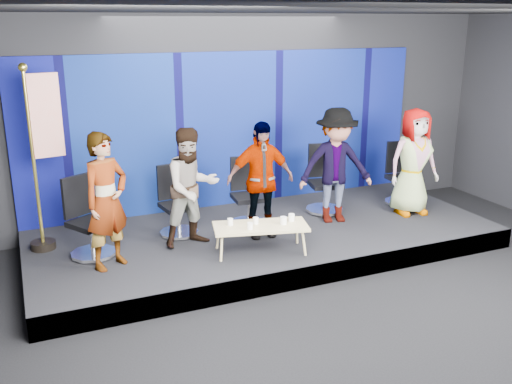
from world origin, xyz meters
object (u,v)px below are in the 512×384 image
mug_b (250,226)px  panelist_e (413,162)px  chair_e (402,184)px  flag_stand (43,154)px  chair_c (248,203)px  mug_e (292,217)px  chair_a (89,230)px  panelist_c (260,180)px  panelist_b (192,188)px  mug_d (283,221)px  mug_a (230,222)px  mug_c (256,221)px  panelist_d (336,166)px  panelist_a (107,201)px  chair_d (324,190)px  coffee_table (260,227)px  chair_b (177,212)px

mug_b → panelist_e: bearing=11.6°
chair_e → flag_stand: size_ratio=0.42×
chair_c → mug_e: (0.20, -1.13, 0.10)m
chair_a → mug_e: chair_a is taller
flag_stand → mug_b: bearing=-39.4°
chair_c → panelist_c: 0.72m
panelist_c → chair_e: bearing=13.7°
panelist_b → chair_e: 3.96m
flag_stand → mug_d: bearing=-35.0°
chair_e → mug_a: chair_e is taller
mug_c → panelist_d: bearing=21.4°
panelist_b → mug_c: bearing=-46.0°
flag_stand → panelist_c: bearing=-23.3°
panelist_a → panelist_e: bearing=-28.2°
chair_d → flag_stand: size_ratio=0.44×
panelist_a → chair_c: size_ratio=1.68×
coffee_table → panelist_e: bearing=10.7°
panelist_a → panelist_d: (3.58, 0.37, 0.02)m
mug_b → mug_d: size_ratio=0.86×
panelist_d → chair_d: bearing=91.2°
panelist_a → panelist_b: size_ratio=1.05×
chair_d → mug_b: size_ratio=12.27×
panelist_a → mug_b: (1.79, -0.44, -0.45)m
panelist_b → mug_a: 0.74m
panelist_e → mug_a: (-3.35, -0.39, -0.43)m
mug_a → mug_e: (0.85, -0.19, 0.01)m
mug_a → panelist_b: bearing=129.2°
chair_b → chair_c: chair_c is taller
panelist_b → chair_d: 2.57m
chair_c → chair_a: bearing=-167.8°
panelist_a → coffee_table: bearing=-40.7°
panelist_d → mug_d: 1.59m
chair_d → flag_stand: (-4.33, 0.11, 0.99)m
chair_a → mug_d: (2.49, -0.91, 0.09)m
chair_a → chair_b: size_ratio=1.05×
chair_c → chair_d: (1.43, 0.10, 0.02)m
chair_a → panelist_d: panelist_d is taller
mug_a → mug_c: mug_a is taller
panelist_c → flag_stand: size_ratio=0.67×
mug_b → mug_c: size_ratio=1.02×
mug_e → chair_c: bearing=100.1°
chair_c → mug_d: bearing=-82.8°
mug_b → mug_d: bearing=-0.4°
panelist_e → chair_b: bearing=177.2°
panelist_c → panelist_e: bearing=4.3°
mug_b → flag_stand: flag_stand is taller
chair_c → chair_e: (2.88, -0.08, 0.01)m
panelist_a → panelist_e: 4.96m
panelist_c → chair_e: size_ratio=1.59×
mug_c → panelist_c: bearing=60.7°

